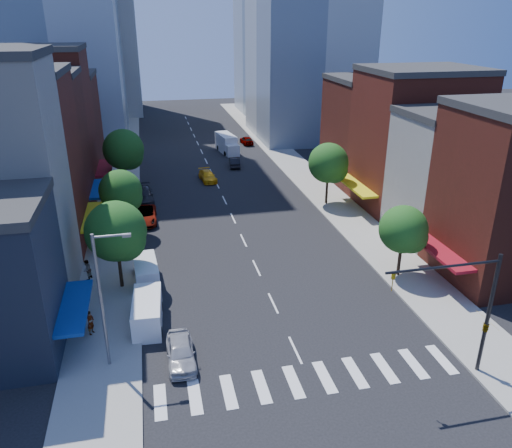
{
  "coord_description": "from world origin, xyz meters",
  "views": [
    {
      "loc": [
        -8.43,
        -26.22,
        20.57
      ],
      "look_at": [
        -0.45,
        10.17,
        5.0
      ],
      "focal_mm": 35.0,
      "sensor_mm": 36.0,
      "label": 1
    }
  ],
  "objects_px": {
    "cargo_van_near": "(147,313)",
    "taxi": "(208,176)",
    "traffic_car_oncoming": "(234,162)",
    "parked_car_third": "(144,216)",
    "box_truck": "(227,144)",
    "parked_car_front": "(181,352)",
    "parked_car_rear": "(144,195)",
    "pedestrian_near": "(91,323)",
    "traffic_car_far": "(247,140)",
    "cargo_van_far": "(146,273)",
    "parked_car_second": "(146,274)",
    "pedestrian_far": "(87,270)"
  },
  "relations": [
    {
      "from": "parked_car_third",
      "to": "box_truck",
      "type": "bearing_deg",
      "value": 64.95
    },
    {
      "from": "cargo_van_near",
      "to": "traffic_car_oncoming",
      "type": "bearing_deg",
      "value": 74.36
    },
    {
      "from": "pedestrian_near",
      "to": "parked_car_front",
      "type": "bearing_deg",
      "value": -101.24
    },
    {
      "from": "parked_car_front",
      "to": "taxi",
      "type": "distance_m",
      "value": 38.22
    },
    {
      "from": "parked_car_rear",
      "to": "traffic_car_oncoming",
      "type": "xyz_separation_m",
      "value": [
        13.23,
        12.5,
        -0.14
      ]
    },
    {
      "from": "parked_car_rear",
      "to": "cargo_van_far",
      "type": "xyz_separation_m",
      "value": [
        0.01,
        -20.2,
        0.15
      ]
    },
    {
      "from": "cargo_van_near",
      "to": "traffic_car_oncoming",
      "type": "height_order",
      "value": "cargo_van_near"
    },
    {
      "from": "parked_car_third",
      "to": "parked_car_second",
      "type": "bearing_deg",
      "value": -89.02
    },
    {
      "from": "cargo_van_near",
      "to": "traffic_car_oncoming",
      "type": "relative_size",
      "value": 1.23
    },
    {
      "from": "parked_car_front",
      "to": "parked_car_rear",
      "type": "bearing_deg",
      "value": 93.35
    },
    {
      "from": "parked_car_rear",
      "to": "traffic_car_far",
      "type": "relative_size",
      "value": 1.35
    },
    {
      "from": "parked_car_front",
      "to": "box_truck",
      "type": "height_order",
      "value": "box_truck"
    },
    {
      "from": "cargo_van_near",
      "to": "box_truck",
      "type": "relative_size",
      "value": 0.69
    },
    {
      "from": "traffic_car_oncoming",
      "to": "parked_car_rear",
      "type": "bearing_deg",
      "value": 49.75
    },
    {
      "from": "box_truck",
      "to": "pedestrian_near",
      "type": "distance_m",
      "value": 51.09
    },
    {
      "from": "parked_car_third",
      "to": "box_truck",
      "type": "xyz_separation_m",
      "value": [
        13.53,
        27.71,
        0.58
      ]
    },
    {
      "from": "cargo_van_near",
      "to": "taxi",
      "type": "relative_size",
      "value": 1.1
    },
    {
      "from": "cargo_van_near",
      "to": "cargo_van_far",
      "type": "distance_m",
      "value": 6.3
    },
    {
      "from": "pedestrian_near",
      "to": "pedestrian_far",
      "type": "relative_size",
      "value": 1.02
    },
    {
      "from": "cargo_van_near",
      "to": "cargo_van_far",
      "type": "height_order",
      "value": "cargo_van_near"
    },
    {
      "from": "parked_car_rear",
      "to": "parked_car_front",
      "type": "bearing_deg",
      "value": -89.49
    },
    {
      "from": "taxi",
      "to": "traffic_car_oncoming",
      "type": "relative_size",
      "value": 1.12
    },
    {
      "from": "cargo_van_near",
      "to": "traffic_car_far",
      "type": "distance_m",
      "value": 55.25
    },
    {
      "from": "pedestrian_far",
      "to": "cargo_van_far",
      "type": "bearing_deg",
      "value": 100.02
    },
    {
      "from": "parked_car_front",
      "to": "parked_car_rear",
      "type": "distance_m",
      "value": 31.19
    },
    {
      "from": "parked_car_second",
      "to": "traffic_car_far",
      "type": "xyz_separation_m",
      "value": [
        17.73,
        45.7,
        0.0
      ]
    },
    {
      "from": "cargo_van_near",
      "to": "traffic_car_far",
      "type": "height_order",
      "value": "cargo_van_near"
    },
    {
      "from": "parked_car_front",
      "to": "cargo_van_near",
      "type": "relative_size",
      "value": 0.88
    },
    {
      "from": "parked_car_third",
      "to": "pedestrian_near",
      "type": "height_order",
      "value": "pedestrian_near"
    },
    {
      "from": "parked_car_front",
      "to": "box_truck",
      "type": "bearing_deg",
      "value": 77.24
    },
    {
      "from": "parked_car_rear",
      "to": "pedestrian_far",
      "type": "xyz_separation_m",
      "value": [
        -4.82,
        -18.73,
        0.22
      ]
    },
    {
      "from": "taxi",
      "to": "traffic_car_far",
      "type": "bearing_deg",
      "value": 58.29
    },
    {
      "from": "parked_car_front",
      "to": "pedestrian_near",
      "type": "relative_size",
      "value": 2.47
    },
    {
      "from": "cargo_van_near",
      "to": "pedestrian_near",
      "type": "distance_m",
      "value": 3.87
    },
    {
      "from": "parked_car_third",
      "to": "taxi",
      "type": "bearing_deg",
      "value": 58.02
    },
    {
      "from": "parked_car_front",
      "to": "traffic_car_oncoming",
      "type": "bearing_deg",
      "value": 75.24
    },
    {
      "from": "cargo_van_far",
      "to": "parked_car_front",
      "type": "bearing_deg",
      "value": -83.7
    },
    {
      "from": "cargo_van_near",
      "to": "taxi",
      "type": "distance_m",
      "value": 34.11
    },
    {
      "from": "taxi",
      "to": "traffic_car_far",
      "type": "height_order",
      "value": "traffic_car_far"
    },
    {
      "from": "traffic_car_oncoming",
      "to": "pedestrian_far",
      "type": "distance_m",
      "value": 36.07
    },
    {
      "from": "parked_car_second",
      "to": "parked_car_rear",
      "type": "distance_m",
      "value": 19.87
    },
    {
      "from": "parked_car_third",
      "to": "pedestrian_far",
      "type": "relative_size",
      "value": 3.15
    },
    {
      "from": "cargo_van_near",
      "to": "box_truck",
      "type": "bearing_deg",
      "value": 77.25
    },
    {
      "from": "parked_car_front",
      "to": "taxi",
      "type": "height_order",
      "value": "parked_car_front"
    },
    {
      "from": "taxi",
      "to": "cargo_van_near",
      "type": "bearing_deg",
      "value": -110.59
    },
    {
      "from": "parked_car_rear",
      "to": "parked_car_third",
      "type": "bearing_deg",
      "value": -93.13
    },
    {
      "from": "parked_car_third",
      "to": "parked_car_front",
      "type": "bearing_deg",
      "value": -84.41
    },
    {
      "from": "parked_car_second",
      "to": "pedestrian_far",
      "type": "relative_size",
      "value": 2.42
    },
    {
      "from": "traffic_car_far",
      "to": "box_truck",
      "type": "relative_size",
      "value": 0.56
    },
    {
      "from": "cargo_van_near",
      "to": "traffic_car_oncoming",
      "type": "xyz_separation_m",
      "value": [
        13.24,
        39.0,
        -0.36
      ]
    }
  ]
}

